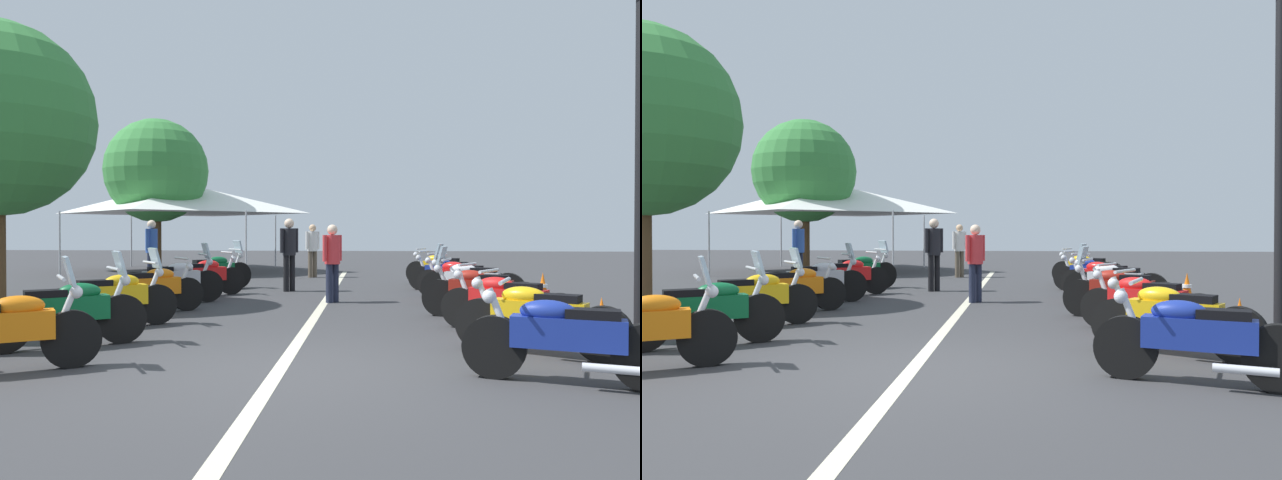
# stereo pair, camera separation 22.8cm
# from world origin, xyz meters

# --- Properties ---
(ground_plane) EXTENTS (80.00, 80.00, 0.00)m
(ground_plane) POSITION_xyz_m (0.00, 0.00, 0.00)
(ground_plane) COLOR #38383A
(lane_centre_stripe) EXTENTS (22.14, 0.16, 0.01)m
(lane_centre_stripe) POSITION_xyz_m (5.15, 0.00, 0.00)
(lane_centre_stripe) COLOR beige
(lane_centre_stripe) RESTS_ON ground_plane
(motorcycle_left_row_0) EXTENTS (1.19, 1.78, 1.20)m
(motorcycle_left_row_0) POSITION_xyz_m (-0.32, 2.81, 0.46)
(motorcycle_left_row_0) COLOR black
(motorcycle_left_row_0) RESTS_ON ground_plane
(motorcycle_left_row_1) EXTENTS (1.29, 1.73, 1.21)m
(motorcycle_left_row_1) POSITION_xyz_m (1.12, 2.83, 0.47)
(motorcycle_left_row_1) COLOR black
(motorcycle_left_row_1) RESTS_ON ground_plane
(motorcycle_left_row_2) EXTENTS (1.36, 1.72, 1.21)m
(motorcycle_left_row_2) POSITION_xyz_m (2.76, 2.94, 0.46)
(motorcycle_left_row_2) COLOR black
(motorcycle_left_row_2) RESTS_ON ground_plane
(motorcycle_left_row_3) EXTENTS (1.38, 1.63, 0.99)m
(motorcycle_left_row_3) POSITION_xyz_m (4.46, 2.94, 0.45)
(motorcycle_left_row_3) COLOR black
(motorcycle_left_row_3) RESTS_ON ground_plane
(motorcycle_left_row_4) EXTENTS (1.19, 1.91, 1.22)m
(motorcycle_left_row_4) POSITION_xyz_m (5.96, 3.03, 0.47)
(motorcycle_left_row_4) COLOR black
(motorcycle_left_row_4) RESTS_ON ground_plane
(motorcycle_left_row_5) EXTENTS (1.41, 1.77, 1.00)m
(motorcycle_left_row_5) POSITION_xyz_m (7.48, 2.86, 0.45)
(motorcycle_left_row_5) COLOR black
(motorcycle_left_row_5) RESTS_ON ground_plane
(motorcycle_left_row_6) EXTENTS (1.56, 1.75, 1.22)m
(motorcycle_left_row_6) POSITION_xyz_m (9.01, 3.00, 0.48)
(motorcycle_left_row_6) COLOR black
(motorcycle_left_row_6) RESTS_ON ground_plane
(motorcycle_right_row_0) EXTENTS (0.92, 1.93, 0.99)m
(motorcycle_right_row_0) POSITION_xyz_m (-0.31, -2.81, 0.45)
(motorcycle_right_row_0) COLOR black
(motorcycle_right_row_0) RESTS_ON ground_plane
(motorcycle_right_row_1) EXTENTS (1.16, 1.83, 1.00)m
(motorcycle_right_row_1) POSITION_xyz_m (1.10, -2.91, 0.45)
(motorcycle_right_row_1) COLOR black
(motorcycle_right_row_1) RESTS_ON ground_plane
(motorcycle_right_row_2) EXTENTS (1.20, 1.82, 0.98)m
(motorcycle_right_row_2) POSITION_xyz_m (2.84, -2.92, 0.45)
(motorcycle_right_row_2) COLOR black
(motorcycle_right_row_2) RESTS_ON ground_plane
(motorcycle_right_row_3) EXTENTS (0.93, 1.93, 1.21)m
(motorcycle_right_row_3) POSITION_xyz_m (4.30, -2.77, 0.47)
(motorcycle_right_row_3) COLOR black
(motorcycle_right_row_3) RESTS_ON ground_plane
(motorcycle_right_row_4) EXTENTS (0.93, 1.96, 1.22)m
(motorcycle_right_row_4) POSITION_xyz_m (6.05, -2.89, 0.47)
(motorcycle_right_row_4) COLOR black
(motorcycle_right_row_4) RESTS_ON ground_plane
(motorcycle_right_row_5) EXTENTS (1.22, 1.85, 0.98)m
(motorcycle_right_row_5) POSITION_xyz_m (7.47, -2.88, 0.45)
(motorcycle_right_row_5) COLOR black
(motorcycle_right_row_5) RESTS_ON ground_plane
(motorcycle_right_row_6) EXTENTS (1.09, 1.86, 0.98)m
(motorcycle_right_row_6) POSITION_xyz_m (9.05, -2.78, 0.45)
(motorcycle_right_row_6) COLOR black
(motorcycle_right_row_6) RESTS_ON ground_plane
(motorcycle_right_row_7) EXTENTS (1.08, 1.87, 1.00)m
(motorcycle_right_row_7) POSITION_xyz_m (10.75, -2.82, 0.46)
(motorcycle_right_row_7) COLOR black
(motorcycle_right_row_7) RESTS_ON ground_plane
(traffic_cone_0) EXTENTS (0.36, 0.36, 0.61)m
(traffic_cone_0) POSITION_xyz_m (1.90, -3.92, 0.29)
(traffic_cone_0) COLOR orange
(traffic_cone_0) RESTS_ON ground_plane
(traffic_cone_1) EXTENTS (0.36, 0.36, 0.61)m
(traffic_cone_1) POSITION_xyz_m (6.85, -4.48, 0.29)
(traffic_cone_1) COLOR orange
(traffic_cone_1) RESTS_ON ground_plane
(bystander_0) EXTENTS (0.43, 0.37, 1.60)m
(bystander_0) POSITION_xyz_m (6.43, -0.16, 0.93)
(bystander_0) COLOR #1E2338
(bystander_0) RESTS_ON ground_plane
(bystander_1) EXTENTS (0.39, 0.41, 1.77)m
(bystander_1) POSITION_xyz_m (8.75, 1.04, 1.04)
(bystander_1) COLOR black
(bystander_1) RESTS_ON ground_plane
(bystander_2) EXTENTS (0.52, 0.32, 1.76)m
(bystander_2) POSITION_xyz_m (10.33, 5.03, 1.04)
(bystander_2) COLOR #1E2338
(bystander_2) RESTS_ON ground_plane
(bystander_4) EXTENTS (0.39, 0.41, 1.68)m
(bystander_4) POSITION_xyz_m (13.37, 0.90, 0.98)
(bystander_4) COLOR brown
(bystander_4) RESTS_ON ground_plane
(roadside_tree_0) EXTENTS (3.46, 3.46, 5.22)m
(roadside_tree_0) POSITION_xyz_m (14.20, 6.24, 3.47)
(roadside_tree_0) COLOR brown
(roadside_tree_0) RESTS_ON ground_plane
(event_tent) EXTENTS (6.66, 6.66, 3.20)m
(event_tent) POSITION_xyz_m (15.84, 5.92, 2.65)
(event_tent) COLOR white
(event_tent) RESTS_ON ground_plane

